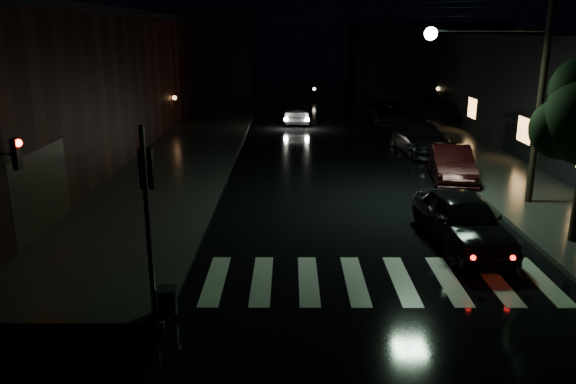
{
  "coord_description": "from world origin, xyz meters",
  "views": [
    {
      "loc": [
        0.71,
        -12.76,
        6.19
      ],
      "look_at": [
        0.67,
        3.18,
        1.6
      ],
      "focal_mm": 35.0,
      "sensor_mm": 36.0,
      "label": 1
    }
  ],
  "objects_px": {
    "parked_car_b": "(451,163)",
    "oncoming_car": "(299,112)",
    "parked_car_a": "(462,220)",
    "parked_car_c": "(420,137)",
    "parked_car_d": "(389,113)"
  },
  "relations": [
    {
      "from": "parked_car_b",
      "to": "parked_car_c",
      "type": "height_order",
      "value": "parked_car_c"
    },
    {
      "from": "parked_car_c",
      "to": "parked_car_d",
      "type": "height_order",
      "value": "parked_car_c"
    },
    {
      "from": "parked_car_b",
      "to": "parked_car_c",
      "type": "relative_size",
      "value": 0.83
    },
    {
      "from": "parked_car_d",
      "to": "parked_car_b",
      "type": "bearing_deg",
      "value": -90.19
    },
    {
      "from": "parked_car_a",
      "to": "oncoming_car",
      "type": "distance_m",
      "value": 23.65
    },
    {
      "from": "parked_car_c",
      "to": "oncoming_car",
      "type": "relative_size",
      "value": 1.2
    },
    {
      "from": "parked_car_b",
      "to": "parked_car_d",
      "type": "relative_size",
      "value": 0.86
    },
    {
      "from": "parked_car_a",
      "to": "parked_car_c",
      "type": "relative_size",
      "value": 0.85
    },
    {
      "from": "parked_car_a",
      "to": "parked_car_b",
      "type": "relative_size",
      "value": 1.03
    },
    {
      "from": "parked_car_b",
      "to": "oncoming_car",
      "type": "bearing_deg",
      "value": 118.76
    },
    {
      "from": "parked_car_a",
      "to": "oncoming_car",
      "type": "xyz_separation_m",
      "value": [
        -4.45,
        23.23,
        -0.04
      ]
    },
    {
      "from": "parked_car_c",
      "to": "oncoming_car",
      "type": "xyz_separation_m",
      "value": [
        -6.22,
        9.77,
        -0.04
      ]
    },
    {
      "from": "parked_car_a",
      "to": "oncoming_car",
      "type": "relative_size",
      "value": 1.02
    },
    {
      "from": "parked_car_d",
      "to": "oncoming_car",
      "type": "relative_size",
      "value": 1.15
    },
    {
      "from": "parked_car_a",
      "to": "parked_car_d",
      "type": "relative_size",
      "value": 0.89
    }
  ]
}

